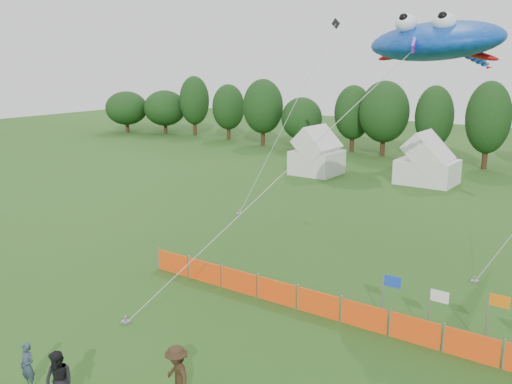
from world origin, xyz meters
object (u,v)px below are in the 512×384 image
Objects in this scene: stingray_kite at (439,42)px; tent_left at (317,155)px; tent_right at (428,164)px; barrier_fence at (340,310)px; spectator_c at (177,376)px; spectator_a at (27,366)px; spectator_b at (59,382)px.

tent_left is at bearing 133.58° from stingray_kite.
tent_right is 27.53m from barrier_fence.
barrier_fence is (15.37, -25.05, -1.24)m from tent_left.
spectator_a is at bearing -129.16° from spectator_c.
spectator_a is at bearing -108.29° from stingray_kite.
spectator_b is at bearing -113.30° from spectator_c.
barrier_fence is 0.89× the size of stingray_kite.
spectator_b is at bearing -71.96° from tent_left.
barrier_fence is 10.38× the size of spectator_c.
tent_right is 0.23× the size of barrier_fence.
spectator_c is at bearing -82.41° from tent_right.
stingray_kite is at bearing 66.77° from spectator_b.
spectator_c is (-1.37, -7.79, 0.46)m from barrier_fence.
tent_right is 36.71m from spectator_a.
spectator_c reaches higher than spectator_b.
tent_right reaches higher than spectator_b.
tent_left is at bearing 121.53° from barrier_fence.
tent_left is 36.90m from spectator_b.
stingray_kite reaches higher than spectator_c.
spectator_b is 0.98× the size of spectator_c.
spectator_c is (4.41, 2.07, 0.20)m from spectator_a.
tent_right is 36.93m from spectator_b.
barrier_fence is 13.46m from stingray_kite.
tent_left is 0.84× the size of tent_right.
barrier_fence is 7.92m from spectator_c.
spectator_c is (14.00, -32.84, -0.78)m from tent_left.
spectator_c reaches higher than spectator_a.
spectator_b is at bearing -111.50° from barrier_fence.
tent_right is 2.45× the size of spectator_b.
spectator_a is 4.88m from spectator_c.
barrier_fence is (5.99, -26.84, -1.15)m from tent_right.
barrier_fence is at bearing -92.03° from stingray_kite.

